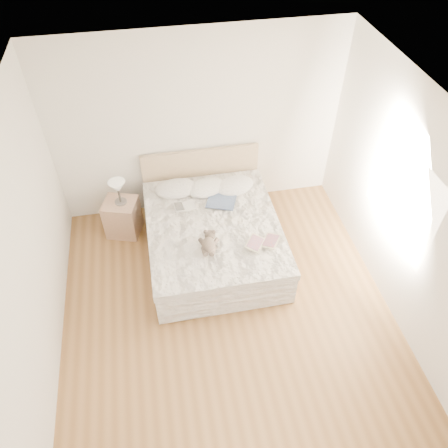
{
  "coord_description": "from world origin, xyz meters",
  "views": [
    {
      "loc": [
        -0.62,
        -2.88,
        4.61
      ],
      "look_at": [
        0.13,
        1.05,
        0.62
      ],
      "focal_mm": 35.0,
      "sensor_mm": 36.0,
      "label": 1
    }
  ],
  "objects_px": {
    "childrens_book": "(263,242)",
    "teddy_bear": "(208,248)",
    "nightstand": "(123,217)",
    "photo_book": "(185,207)",
    "bed": "(213,234)",
    "table_lamp": "(118,188)"
  },
  "relations": [
    {
      "from": "bed",
      "to": "photo_book",
      "type": "distance_m",
      "value": 0.54
    },
    {
      "from": "table_lamp",
      "to": "photo_book",
      "type": "xyz_separation_m",
      "value": [
        0.85,
        -0.33,
        -0.19
      ]
    },
    {
      "from": "bed",
      "to": "childrens_book",
      "type": "bearing_deg",
      "value": -45.83
    },
    {
      "from": "photo_book",
      "to": "childrens_book",
      "type": "bearing_deg",
      "value": -51.04
    },
    {
      "from": "nightstand",
      "to": "teddy_bear",
      "type": "bearing_deg",
      "value": -47.13
    },
    {
      "from": "nightstand",
      "to": "photo_book",
      "type": "xyz_separation_m",
      "value": [
        0.87,
        -0.32,
        0.35
      ]
    },
    {
      "from": "photo_book",
      "to": "nightstand",
      "type": "bearing_deg",
      "value": 152.29
    },
    {
      "from": "childrens_book",
      "to": "teddy_bear",
      "type": "relative_size",
      "value": 1.29
    },
    {
      "from": "bed",
      "to": "childrens_book",
      "type": "distance_m",
      "value": 0.84
    },
    {
      "from": "photo_book",
      "to": "teddy_bear",
      "type": "relative_size",
      "value": 0.96
    },
    {
      "from": "photo_book",
      "to": "childrens_book",
      "type": "height_order",
      "value": "childrens_book"
    },
    {
      "from": "photo_book",
      "to": "teddy_bear",
      "type": "bearing_deg",
      "value": -84.25
    },
    {
      "from": "childrens_book",
      "to": "photo_book",
      "type": "bearing_deg",
      "value": 171.55
    },
    {
      "from": "teddy_bear",
      "to": "nightstand",
      "type": "bearing_deg",
      "value": 142.47
    },
    {
      "from": "bed",
      "to": "nightstand",
      "type": "distance_m",
      "value": 1.35
    },
    {
      "from": "bed",
      "to": "photo_book",
      "type": "bearing_deg",
      "value": 140.12
    },
    {
      "from": "bed",
      "to": "photo_book",
      "type": "relative_size",
      "value": 7.17
    },
    {
      "from": "bed",
      "to": "childrens_book",
      "type": "xyz_separation_m",
      "value": [
        0.54,
        -0.56,
        0.32
      ]
    },
    {
      "from": "nightstand",
      "to": "table_lamp",
      "type": "bearing_deg",
      "value": 7.92
    },
    {
      "from": "nightstand",
      "to": "photo_book",
      "type": "relative_size",
      "value": 1.87
    },
    {
      "from": "bed",
      "to": "nightstand",
      "type": "bearing_deg",
      "value": 153.49
    },
    {
      "from": "nightstand",
      "to": "teddy_bear",
      "type": "distance_m",
      "value": 1.61
    }
  ]
}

